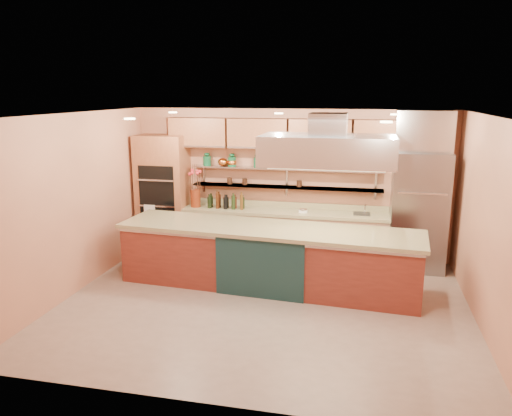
% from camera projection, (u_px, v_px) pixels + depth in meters
% --- Properties ---
extents(floor, '(6.00, 5.00, 0.02)m').
position_uv_depth(floor, '(263.00, 305.00, 7.46)').
color(floor, gray).
rests_on(floor, ground).
extents(ceiling, '(6.00, 5.00, 0.02)m').
position_uv_depth(ceiling, '(264.00, 115.00, 6.82)').
color(ceiling, black).
rests_on(ceiling, wall_back).
extents(wall_back, '(6.00, 0.04, 2.80)m').
position_uv_depth(wall_back, '(290.00, 183.00, 9.52)').
color(wall_back, tan).
rests_on(wall_back, floor).
extents(wall_front, '(6.00, 0.04, 2.80)m').
position_uv_depth(wall_front, '(212.00, 275.00, 4.76)').
color(wall_front, tan).
rests_on(wall_front, floor).
extents(wall_left, '(0.04, 5.00, 2.80)m').
position_uv_depth(wall_left, '(75.00, 204.00, 7.76)').
color(wall_left, tan).
rests_on(wall_left, floor).
extents(wall_right, '(0.04, 5.00, 2.80)m').
position_uv_depth(wall_right, '(488.00, 226.00, 6.52)').
color(wall_right, tan).
rests_on(wall_right, floor).
extents(oven_stack, '(0.95, 0.64, 2.30)m').
position_uv_depth(oven_stack, '(163.00, 194.00, 9.78)').
color(oven_stack, '#9C5A38').
rests_on(oven_stack, floor).
extents(refrigerator, '(0.95, 0.72, 2.10)m').
position_uv_depth(refrigerator, '(419.00, 212.00, 8.77)').
color(refrigerator, gray).
rests_on(refrigerator, floor).
extents(back_counter, '(3.84, 0.64, 0.93)m').
position_uv_depth(back_counter, '(284.00, 234.00, 9.46)').
color(back_counter, tan).
rests_on(back_counter, floor).
extents(wall_shelf_lower, '(3.60, 0.26, 0.03)m').
position_uv_depth(wall_shelf_lower, '(286.00, 187.00, 9.41)').
color(wall_shelf_lower, silver).
rests_on(wall_shelf_lower, wall_back).
extents(wall_shelf_upper, '(3.60, 0.26, 0.03)m').
position_uv_depth(wall_shelf_upper, '(286.00, 169.00, 9.33)').
color(wall_shelf_upper, silver).
rests_on(wall_shelf_upper, wall_back).
extents(upper_cabinets, '(4.60, 0.36, 0.55)m').
position_uv_depth(upper_cabinets, '(289.00, 134.00, 9.13)').
color(upper_cabinets, '#9C5A38').
rests_on(upper_cabinets, wall_back).
extents(range_hood, '(2.00, 1.00, 0.45)m').
position_uv_depth(range_hood, '(328.00, 150.00, 7.49)').
color(range_hood, silver).
rests_on(range_hood, ceiling).
extents(ceiling_downlights, '(4.00, 2.80, 0.02)m').
position_uv_depth(ceiling_downlights, '(267.00, 116.00, 7.02)').
color(ceiling_downlights, '#FFE5A5').
rests_on(ceiling_downlights, ceiling).
extents(island, '(4.83, 1.39, 1.00)m').
position_uv_depth(island, '(268.00, 257.00, 8.08)').
color(island, maroon).
rests_on(island, floor).
extents(flower_vase, '(0.25, 0.25, 0.34)m').
position_uv_depth(flower_vase, '(196.00, 198.00, 9.62)').
color(flower_vase, maroon).
rests_on(flower_vase, back_counter).
extents(oil_bottle_cluster, '(0.78, 0.35, 0.24)m').
position_uv_depth(oil_bottle_cluster, '(226.00, 202.00, 9.51)').
color(oil_bottle_cluster, black).
rests_on(oil_bottle_cluster, back_counter).
extents(kitchen_scale, '(0.17, 0.15, 0.09)m').
position_uv_depth(kitchen_scale, '(303.00, 210.00, 9.22)').
color(kitchen_scale, white).
rests_on(kitchen_scale, back_counter).
extents(bar_faucet, '(0.04, 0.04, 0.20)m').
position_uv_depth(bar_faucet, '(365.00, 209.00, 9.07)').
color(bar_faucet, white).
rests_on(bar_faucet, back_counter).
extents(copper_kettle, '(0.22, 0.22, 0.15)m').
position_uv_depth(copper_kettle, '(223.00, 162.00, 9.57)').
color(copper_kettle, orange).
rests_on(copper_kettle, wall_shelf_upper).
extents(green_canister, '(0.18, 0.18, 0.18)m').
position_uv_depth(green_canister, '(266.00, 163.00, 9.39)').
color(green_canister, '#104C2A').
rests_on(green_canister, wall_shelf_upper).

